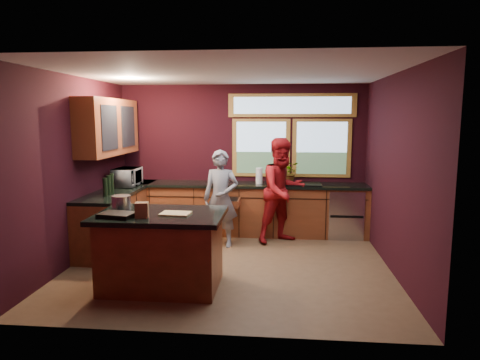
# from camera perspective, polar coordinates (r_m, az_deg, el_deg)

# --- Properties ---
(floor) EXTENTS (4.50, 4.50, 0.00)m
(floor) POSITION_cam_1_polar(r_m,az_deg,el_deg) (6.28, -1.38, -11.24)
(floor) COLOR brown
(floor) RESTS_ON ground
(room_shell) EXTENTS (4.52, 4.02, 2.71)m
(room_shell) POSITION_cam_1_polar(r_m,az_deg,el_deg) (6.34, -6.48, 5.52)
(room_shell) COLOR black
(room_shell) RESTS_ON ground
(back_counter) EXTENTS (4.50, 0.64, 0.93)m
(back_counter) POSITION_cam_1_polar(r_m,az_deg,el_deg) (7.76, 1.55, -3.85)
(back_counter) COLOR #572A14
(back_counter) RESTS_ON floor
(left_counter) EXTENTS (0.64, 2.30, 0.93)m
(left_counter) POSITION_cam_1_polar(r_m,az_deg,el_deg) (7.41, -15.78, -4.74)
(left_counter) COLOR #572A14
(left_counter) RESTS_ON floor
(island) EXTENTS (1.55, 1.05, 0.95)m
(island) POSITION_cam_1_polar(r_m,az_deg,el_deg) (5.46, -10.41, -9.14)
(island) COLOR #572A14
(island) RESTS_ON floor
(person_grey) EXTENTS (0.61, 0.43, 1.59)m
(person_grey) POSITION_cam_1_polar(r_m,az_deg,el_deg) (6.97, -2.57, -2.49)
(person_grey) COLOR slate
(person_grey) RESTS_ON floor
(person_red) EXTENTS (1.09, 1.04, 1.77)m
(person_red) POSITION_cam_1_polar(r_m,az_deg,el_deg) (7.23, 5.70, -1.41)
(person_red) COLOR maroon
(person_red) RESTS_ON floor
(microwave) EXTENTS (0.38, 0.56, 0.31)m
(microwave) POSITION_cam_1_polar(r_m,az_deg,el_deg) (7.61, -14.82, 0.37)
(microwave) COLOR #999999
(microwave) RESTS_ON left_counter
(potted_plant) EXTENTS (0.35, 0.31, 0.39)m
(potted_plant) POSITION_cam_1_polar(r_m,az_deg,el_deg) (7.69, 6.61, 0.98)
(potted_plant) COLOR #999999
(potted_plant) RESTS_ON back_counter
(paper_towel) EXTENTS (0.12, 0.12, 0.28)m
(paper_towel) POSITION_cam_1_polar(r_m,az_deg,el_deg) (7.65, 2.56, 0.57)
(paper_towel) COLOR white
(paper_towel) RESTS_ON back_counter
(cutting_board) EXTENTS (0.37, 0.27, 0.02)m
(cutting_board) POSITION_cam_1_polar(r_m,az_deg,el_deg) (5.24, -8.59, -4.44)
(cutting_board) COLOR tan
(cutting_board) RESTS_ON island
(stock_pot) EXTENTS (0.24, 0.24, 0.18)m
(stock_pot) POSITION_cam_1_polar(r_m,az_deg,el_deg) (5.63, -15.55, -2.92)
(stock_pot) COLOR #B2B3B7
(stock_pot) RESTS_ON island
(paper_bag) EXTENTS (0.17, 0.14, 0.18)m
(paper_bag) POSITION_cam_1_polar(r_m,az_deg,el_deg) (5.13, -12.95, -3.92)
(paper_bag) COLOR brown
(paper_bag) RESTS_ON island
(black_tray) EXTENTS (0.44, 0.35, 0.05)m
(black_tray) POSITION_cam_1_polar(r_m,az_deg,el_deg) (5.24, -16.05, -4.49)
(black_tray) COLOR black
(black_tray) RESTS_ON island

